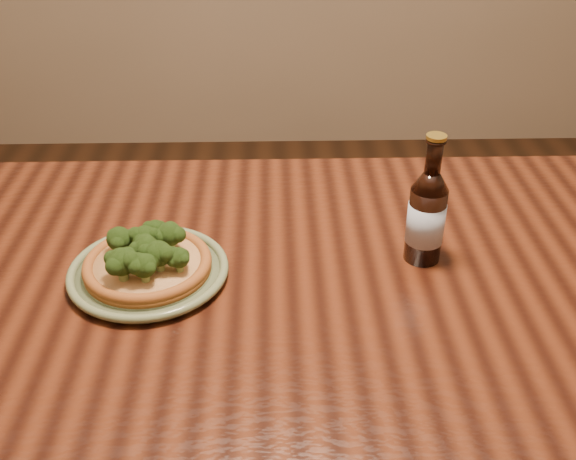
{
  "coord_description": "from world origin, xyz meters",
  "views": [
    {
      "loc": [
        0.04,
        -0.71,
        1.38
      ],
      "look_at": [
        0.06,
        0.16,
        0.82
      ],
      "focal_mm": 42.0,
      "sensor_mm": 36.0,
      "label": 1
    }
  ],
  "objects_px": {
    "table": "(253,339)",
    "plate": "(149,271)",
    "pizza": "(147,260)",
    "beer_bottle": "(427,215)"
  },
  "relations": [
    {
      "from": "pizza",
      "to": "beer_bottle",
      "type": "relative_size",
      "value": 0.91
    },
    {
      "from": "table",
      "to": "pizza",
      "type": "xyz_separation_m",
      "value": [
        -0.16,
        0.04,
        0.13
      ]
    },
    {
      "from": "beer_bottle",
      "to": "plate",
      "type": "bearing_deg",
      "value": -169.29
    },
    {
      "from": "table",
      "to": "plate",
      "type": "relative_size",
      "value": 6.41
    },
    {
      "from": "pizza",
      "to": "beer_bottle",
      "type": "height_order",
      "value": "beer_bottle"
    },
    {
      "from": "pizza",
      "to": "table",
      "type": "bearing_deg",
      "value": -15.08
    },
    {
      "from": "table",
      "to": "pizza",
      "type": "height_order",
      "value": "pizza"
    },
    {
      "from": "plate",
      "to": "beer_bottle",
      "type": "relative_size",
      "value": 1.15
    },
    {
      "from": "table",
      "to": "plate",
      "type": "distance_m",
      "value": 0.2
    },
    {
      "from": "beer_bottle",
      "to": "table",
      "type": "bearing_deg",
      "value": -157.53
    }
  ]
}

